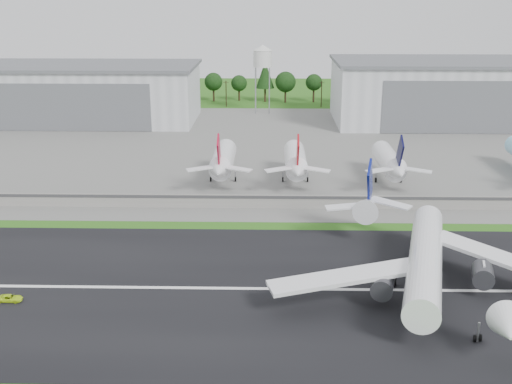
{
  "coord_description": "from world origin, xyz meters",
  "views": [
    {
      "loc": [
        -1.55,
        -95.43,
        51.8
      ],
      "look_at": [
        -4.59,
        40.0,
        9.0
      ],
      "focal_mm": 45.0,
      "sensor_mm": 36.0,
      "label": 1
    }
  ],
  "objects_px": {
    "parked_jet_red_a": "(222,161)",
    "parked_jet_red_b": "(296,162)",
    "ground_vehicle": "(10,298)",
    "main_airliner": "(426,267)",
    "parked_jet_navy": "(390,163)"
  },
  "relations": [
    {
      "from": "parked_jet_red_b",
      "to": "main_airliner",
      "type": "bearing_deg",
      "value": -72.88
    },
    {
      "from": "ground_vehicle",
      "to": "parked_jet_navy",
      "type": "distance_m",
      "value": 106.79
    },
    {
      "from": "ground_vehicle",
      "to": "parked_jet_red_a",
      "type": "bearing_deg",
      "value": -21.69
    },
    {
      "from": "main_airliner",
      "to": "parked_jet_red_b",
      "type": "relative_size",
      "value": 1.87
    },
    {
      "from": "parked_jet_red_a",
      "to": "parked_jet_red_b",
      "type": "distance_m",
      "value": 20.36
    },
    {
      "from": "parked_jet_red_a",
      "to": "main_airliner",
      "type": "bearing_deg",
      "value": -58.54
    },
    {
      "from": "parked_jet_red_a",
      "to": "parked_jet_red_b",
      "type": "xyz_separation_m",
      "value": [
        20.36,
        -0.01,
        -0.06
      ]
    },
    {
      "from": "ground_vehicle",
      "to": "parked_jet_red_a",
      "type": "height_order",
      "value": "parked_jet_red_a"
    },
    {
      "from": "ground_vehicle",
      "to": "parked_jet_navy",
      "type": "xyz_separation_m",
      "value": [
        78.27,
        72.43,
        5.57
      ]
    },
    {
      "from": "parked_jet_red_b",
      "to": "ground_vehicle",
      "type": "bearing_deg",
      "value": -125.74
    },
    {
      "from": "parked_jet_navy",
      "to": "parked_jet_red_a",
      "type": "bearing_deg",
      "value": 179.98
    },
    {
      "from": "parked_jet_red_b",
      "to": "parked_jet_navy",
      "type": "relative_size",
      "value": 1.0
    },
    {
      "from": "ground_vehicle",
      "to": "main_airliner",
      "type": "bearing_deg",
      "value": -83.74
    },
    {
      "from": "main_airliner",
      "to": "parked_jet_navy",
      "type": "bearing_deg",
      "value": -80.32
    },
    {
      "from": "main_airliner",
      "to": "ground_vehicle",
      "type": "height_order",
      "value": "main_airliner"
    }
  ]
}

